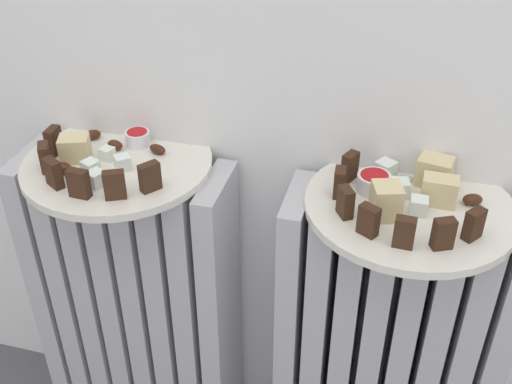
{
  "coord_description": "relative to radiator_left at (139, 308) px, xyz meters",
  "views": [
    {
      "loc": [
        0.19,
        -0.45,
        1.08
      ],
      "look_at": [
        0.0,
        0.28,
        0.58
      ],
      "focal_mm": 43.49,
      "sensor_mm": 36.0,
      "label": 1
    }
  ],
  "objects": [
    {
      "name": "dark_cake_slice_left_1",
      "position": [
        -0.09,
        -0.05,
        0.33
      ],
      "size": [
        0.03,
        0.03,
        0.04
      ],
      "primitive_type": "cube",
      "rotation": [
        0.0,
        0.0,
        -1.05
      ],
      "color": "#382114",
      "rests_on": "plate_left"
    },
    {
      "name": "turkish_delight_left_0",
      "position": [
        -0.02,
        0.0,
        0.32
      ],
      "size": [
        0.02,
        0.02,
        0.02
      ],
      "primitive_type": "cube",
      "rotation": [
        0.0,
        0.0,
        1.38
      ],
      "color": "white",
      "rests_on": "plate_left"
    },
    {
      "name": "turkish_delight_left_2",
      "position": [
        0.02,
        -0.02,
        0.32
      ],
      "size": [
        0.03,
        0.03,
        0.02
      ],
      "primitive_type": "cube",
      "rotation": [
        0.0,
        0.0,
        0.71
      ],
      "color": "white",
      "rests_on": "plate_left"
    },
    {
      "name": "medjool_date_left_0",
      "position": [
        -0.07,
        0.05,
        0.32
      ],
      "size": [
        0.03,
        0.03,
        0.02
      ],
      "primitive_type": "ellipsoid",
      "rotation": [
        0.0,
        0.0,
        0.72
      ],
      "color": "#3D1E0F",
      "rests_on": "plate_left"
    },
    {
      "name": "turkish_delight_right_0",
      "position": [
        0.42,
        0.01,
        0.32
      ],
      "size": [
        0.03,
        0.03,
        0.02
      ],
      "primitive_type": "cube",
      "rotation": [
        0.0,
        0.0,
        0.2
      ],
      "color": "white",
      "rests_on": "plate_right"
    },
    {
      "name": "turkish_delight_right_2",
      "position": [
        0.4,
        0.06,
        0.32
      ],
      "size": [
        0.03,
        0.03,
        0.02
      ],
      "primitive_type": "cube",
      "rotation": [
        0.0,
        0.0,
        1.01
      ],
      "color": "white",
      "rests_on": "plate_right"
    },
    {
      "name": "medjool_date_right_0",
      "position": [
        0.52,
        0.02,
        0.32
      ],
      "size": [
        0.03,
        0.03,
        0.01
      ],
      "primitive_type": "ellipsoid",
      "rotation": [
        0.0,
        0.0,
        0.37
      ],
      "color": "#3D1E0F",
      "rests_on": "plate_right"
    },
    {
      "name": "dark_cake_slice_left_5",
      "position": [
        0.08,
        -0.06,
        0.33
      ],
      "size": [
        0.03,
        0.03,
        0.04
      ],
      "primitive_type": "cube",
      "rotation": [
        0.0,
        0.0,
        0.93
      ],
      "color": "#382114",
      "rests_on": "plate_left"
    },
    {
      "name": "jam_bowl_right",
      "position": [
        0.38,
        0.02,
        0.32
      ],
      "size": [
        0.05,
        0.05,
        0.03
      ],
      "color": "white",
      "rests_on": "plate_right"
    },
    {
      "name": "medjool_date_left_1",
      "position": [
        -0.02,
        0.03,
        0.32
      ],
      "size": [
        0.03,
        0.02,
        0.01
      ],
      "primitive_type": "ellipsoid",
      "rotation": [
        0.0,
        0.0,
        2.86
      ],
      "color": "#3D1E0F",
      "rests_on": "plate_left"
    },
    {
      "name": "jam_bowl_left",
      "position": [
        0.01,
        0.05,
        0.32
      ],
      "size": [
        0.04,
        0.04,
        0.02
      ],
      "color": "white",
      "rests_on": "plate_left"
    },
    {
      "name": "medjool_date_right_2",
      "position": [
        0.43,
        0.09,
        0.32
      ],
      "size": [
        0.03,
        0.02,
        0.02
      ],
      "primitive_type": "ellipsoid",
      "rotation": [
        0.0,
        0.0,
        0.26
      ],
      "color": "#3D1E0F",
      "rests_on": "plate_right"
    },
    {
      "name": "dark_cake_slice_left_4",
      "position": [
        0.04,
        -0.09,
        0.33
      ],
      "size": [
        0.03,
        0.03,
        0.04
      ],
      "primitive_type": "cube",
      "rotation": [
        0.0,
        0.0,
        0.43
      ],
      "color": "#382114",
      "rests_on": "plate_left"
    },
    {
      "name": "radiator_right",
      "position": [
        0.44,
        0.0,
        0.0
      ],
      "size": [
        0.36,
        0.13,
        0.59
      ],
      "color": "#B2B2B7",
      "rests_on": "ground_plane"
    },
    {
      "name": "turkish_delight_left_1",
      "position": [
        -0.02,
        -0.04,
        0.32
      ],
      "size": [
        0.03,
        0.03,
        0.02
      ],
      "primitive_type": "cube",
      "rotation": [
        0.0,
        0.0,
        1.17
      ],
      "color": "white",
      "rests_on": "plate_left"
    },
    {
      "name": "dark_cake_slice_right_4",
      "position": [
        0.43,
        -0.1,
        0.33
      ],
      "size": [
        0.03,
        0.02,
        0.04
      ],
      "primitive_type": "cube",
      "rotation": [
        0.0,
        0.0,
        -0.04
      ],
      "color": "#382114",
      "rests_on": "plate_right"
    },
    {
      "name": "dark_cake_slice_right_2",
      "position": [
        0.35,
        -0.05,
        0.33
      ],
      "size": [
        0.03,
        0.03,
        0.04
      ],
      "primitive_type": "cube",
      "rotation": [
        0.0,
        0.0,
        -1.01
      ],
      "color": "#382114",
      "rests_on": "plate_right"
    },
    {
      "name": "medjool_date_left_2",
      "position": [
        0.05,
        0.04,
        0.32
      ],
      "size": [
        0.03,
        0.02,
        0.01
      ],
      "primitive_type": "ellipsoid",
      "rotation": [
        0.0,
        0.0,
        2.84
      ],
      "color": "#3D1E0F",
      "rests_on": "plate_left"
    },
    {
      "name": "fork",
      "position": [
        0.42,
        0.03,
        0.31
      ],
      "size": [
        0.04,
        0.1,
        0.0
      ],
      "color": "#B7B7BC",
      "rests_on": "plate_right"
    },
    {
      "name": "plate_left",
      "position": [
        0.0,
        0.0,
        0.3
      ],
      "size": [
        0.29,
        0.29,
        0.01
      ],
      "primitive_type": "cylinder",
      "color": "silver",
      "rests_on": "radiator_left"
    },
    {
      "name": "medjool_date_left_3",
      "position": [
        -0.06,
        -0.05,
        0.32
      ],
      "size": [
        0.03,
        0.02,
        0.02
      ],
      "primitive_type": "ellipsoid",
      "rotation": [
        0.0,
        0.0,
        3.04
      ],
      "color": "#3D1E0F",
      "rests_on": "plate_left"
    },
    {
      "name": "marble_cake_slice_right_0",
      "position": [
        0.47,
        0.01,
        0.33
      ],
      "size": [
        0.05,
        0.03,
        0.04
      ],
      "primitive_type": "cube",
      "rotation": [
        0.0,
        0.0,
        -0.02
      ],
      "color": "beige",
      "rests_on": "plate_right"
    },
    {
      "name": "dark_cake_slice_left_2",
      "position": [
        -0.05,
        -0.09,
        0.33
      ],
      "size": [
        0.03,
        0.03,
        0.04
      ],
      "primitive_type": "cube",
      "rotation": [
        0.0,
        0.0,
        -0.55
      ],
      "color": "#382114",
      "rests_on": "plate_left"
    },
    {
      "name": "dark_cake_slice_right_5",
      "position": [
        0.48,
        -0.09,
        0.33
      ],
      "size": [
        0.03,
        0.02,
        0.04
      ],
      "primitive_type": "cube",
      "rotation": [
        0.0,
        0.0,
        0.44
      ],
      "color": "#382114",
      "rests_on": "plate_right"
    },
    {
      "name": "marble_cake_slice_right_2",
      "position": [
        0.46,
        0.06,
        0.33
      ],
      "size": [
        0.05,
        0.05,
        0.04
      ],
      "primitive_type": "cube",
      "rotation": [
        0.0,
        0.0,
        -0.21
      ],
      "color": "beige",
      "rests_on": "plate_right"
    },
    {
      "name": "medjool_date_right_1",
      "position": [
        0.4,
        -0.01,
        0.32
      ],
      "size": [
        0.03,
        0.03,
        0.02
      ],
      "primitive_type": "ellipsoid",
      "rotation": [
        0.0,
        0.0,
        1.98
      ],
      "color": "#3D1E0F",
      "rests_on": "plate_right"
    },
    {
      "name": "turkish_delight_right_1",
      "position": [
        0.45,
        -0.02,
        0.32
      ],
      "size": [
        0.02,
        0.02,
        0.02
      ],
      "primitive_type": "cube",
      "rotation": [
        0.0,
        0.0,
        0.01
      ],
      "color": "white",
      "rests_on": "plate_right"
    },
    {
      "name": "dark_cake_slice_right_1",
      "position": [
        0.34,
        -0.01,
        0.33
      ],
      "size": [
        0.02,
        0.03,
        0.04
      ],
      "primitive_type": "cube",
      "rotation": [
        0.0,
        0.0,
        -1.5
      ],
      "color": "#382114",
      "rests_on": "plate_right"
    },
    {
      "name": "marble_cake_slice_left_0",
      "position": [
        -0.06,
        -0.01,
        0.33
      ],
      "size": [
        0.05,
        0.05,
        0.04
      ],
      "primitive_type": "cube",
      "rotation": [
        0.0,
        0.0,
        0.35
      ],
      "color": "beige",
      "rests_on": "plate_left"
    },
    {
      "name": "marble_cake_slice_right_1",
      "position": [
        0.41,
        -0.04,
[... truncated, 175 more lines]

